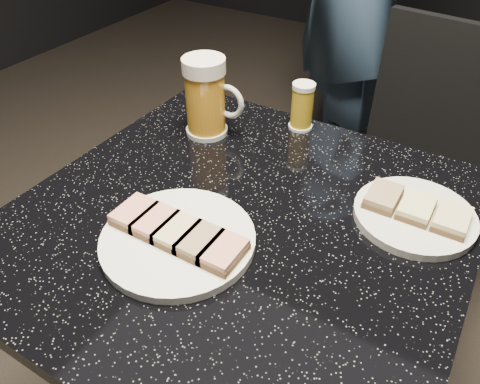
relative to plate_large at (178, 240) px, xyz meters
name	(u,v)px	position (x,y,z in m)	size (l,w,h in m)	color
plate_large	(178,240)	(0.00, 0.00, 0.00)	(0.23, 0.23, 0.01)	white
plate_small	(414,215)	(0.29, 0.24, 0.00)	(0.19, 0.19, 0.01)	silver
table	(240,310)	(0.05, 0.10, -0.25)	(0.70, 0.70, 0.75)	black
beer_mug	(206,97)	(-0.14, 0.29, 0.07)	(0.12, 0.08, 0.16)	silver
beer_tumbler	(302,106)	(0.01, 0.41, 0.04)	(0.05, 0.05, 0.10)	white
chair	(416,165)	(0.21, 0.78, -0.26)	(0.44, 0.44, 0.87)	black
canapes_on_plate_large	(177,232)	(0.00, 0.00, 0.02)	(0.21, 0.07, 0.02)	#4C3521
canapes_on_plate_small	(417,208)	(0.29, 0.24, 0.02)	(0.16, 0.07, 0.02)	#4C3521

